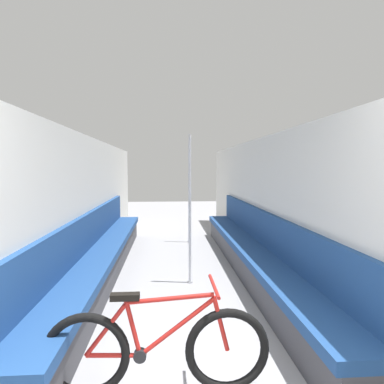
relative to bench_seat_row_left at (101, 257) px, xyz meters
The scene contains 7 objects.
wall_left 0.78m from the bench_seat_row_left, behind, with size 0.10×10.61×2.07m, color silver.
wall_right 2.59m from the bench_seat_row_left, ahead, with size 0.10×10.61×2.07m, color silver.
bench_seat_row_left is the anchor object (origin of this frame).
bench_seat_row_right 2.22m from the bench_seat_row_left, ahead, with size 0.48×6.13×0.95m.
bicycle 2.76m from the bench_seat_row_left, 71.30° to the right, with size 1.59×0.46×0.78m.
grab_pole_near 1.47m from the bench_seat_row_left, 12.36° to the right, with size 0.08×0.08×2.05m.
grab_pole_far 2.82m from the bench_seat_row_left, 58.53° to the left, with size 0.08×0.08×2.05m.
Camera 1 is at (-0.15, -1.20, 1.60)m, focal length 32.00 mm.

